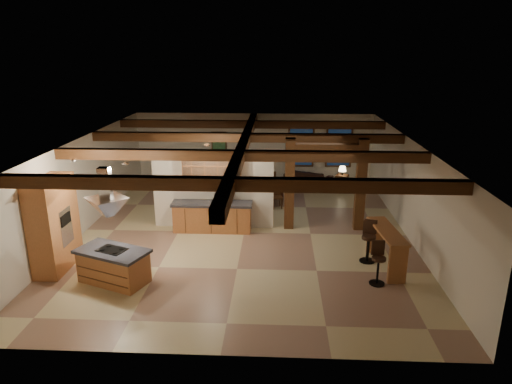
% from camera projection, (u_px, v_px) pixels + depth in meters
% --- Properties ---
extents(ground, '(12.00, 12.00, 0.00)m').
position_uv_depth(ground, '(244.00, 232.00, 14.24)').
color(ground, '#C9B886').
rests_on(ground, ground).
extents(room_walls, '(12.00, 12.00, 12.00)m').
position_uv_depth(room_walls, '(244.00, 178.00, 13.71)').
color(room_walls, beige).
rests_on(room_walls, ground).
extents(ceiling_beams, '(10.00, 12.00, 0.28)m').
position_uv_depth(ceiling_beams, '(243.00, 146.00, 13.42)').
color(ceiling_beams, '#391F0E').
rests_on(ceiling_beams, room_walls).
extents(timber_posts, '(2.50, 0.30, 2.90)m').
position_uv_depth(timber_posts, '(325.00, 175.00, 14.08)').
color(timber_posts, '#391F0E').
rests_on(timber_posts, ground).
extents(partition_wall, '(3.80, 0.18, 2.20)m').
position_uv_depth(partition_wall, '(214.00, 194.00, 14.44)').
color(partition_wall, beige).
rests_on(partition_wall, ground).
extents(pantry_cabinet, '(0.67, 1.60, 2.40)m').
position_uv_depth(pantry_cabinet, '(54.00, 225.00, 11.62)').
color(pantry_cabinet, '#B06239').
rests_on(pantry_cabinet, ground).
extents(back_counter, '(2.50, 0.66, 0.94)m').
position_uv_depth(back_counter, '(212.00, 216.00, 14.25)').
color(back_counter, '#B06239').
rests_on(back_counter, ground).
extents(upper_display_cabinet, '(1.80, 0.36, 0.95)m').
position_uv_depth(upper_display_cabinet, '(212.00, 172.00, 14.03)').
color(upper_display_cabinet, '#B06239').
rests_on(upper_display_cabinet, partition_wall).
extents(range_hood, '(1.10, 1.10, 1.40)m').
position_uv_depth(range_hood, '(108.00, 214.00, 10.71)').
color(range_hood, silver).
rests_on(range_hood, room_walls).
extents(back_windows, '(2.70, 0.07, 1.70)m').
position_uv_depth(back_windows, '(320.00, 147.00, 19.32)').
color(back_windows, '#391F0E').
rests_on(back_windows, room_walls).
extents(framed_art, '(0.65, 0.05, 0.85)m').
position_uv_depth(framed_art, '(219.00, 142.00, 19.46)').
color(framed_art, '#391F0E').
rests_on(framed_art, room_walls).
extents(recessed_cans, '(3.16, 2.46, 0.03)m').
position_uv_depth(recessed_cans, '(139.00, 156.00, 11.66)').
color(recessed_cans, silver).
rests_on(recessed_cans, room_walls).
extents(kitchen_island, '(1.95, 1.50, 0.86)m').
position_uv_depth(kitchen_island, '(114.00, 266.00, 11.11)').
color(kitchen_island, '#B06239').
rests_on(kitchen_island, ground).
extents(dining_table, '(2.13, 1.55, 0.67)m').
position_uv_depth(dining_table, '(257.00, 195.00, 16.84)').
color(dining_table, '#3C180F').
rests_on(dining_table, ground).
extents(sofa, '(2.12, 1.52, 0.58)m').
position_uv_depth(sofa, '(308.00, 177.00, 19.29)').
color(sofa, black).
rests_on(sofa, ground).
extents(microwave, '(0.54, 0.44, 0.26)m').
position_uv_depth(microwave, '(222.00, 199.00, 14.06)').
color(microwave, '#AEAEB2').
rests_on(microwave, back_counter).
extents(bar_counter, '(0.70, 2.02, 1.04)m').
position_uv_depth(bar_counter, '(386.00, 242.00, 11.81)').
color(bar_counter, '#B06239').
rests_on(bar_counter, ground).
extents(side_table, '(0.61, 0.61, 0.58)m').
position_uv_depth(side_table, '(342.00, 182.00, 18.63)').
color(side_table, '#391F0E').
rests_on(side_table, ground).
extents(table_lamp, '(0.31, 0.31, 0.37)m').
position_uv_depth(table_lamp, '(342.00, 169.00, 18.47)').
color(table_lamp, black).
rests_on(table_lamp, side_table).
extents(bar_stool_a, '(0.38, 0.38, 1.08)m').
position_uv_depth(bar_stool_a, '(378.00, 263.00, 11.00)').
color(bar_stool_a, black).
rests_on(bar_stool_a, ground).
extents(bar_stool_b, '(0.41, 0.43, 1.14)m').
position_uv_depth(bar_stool_b, '(369.00, 241.00, 12.17)').
color(bar_stool_b, black).
rests_on(bar_stool_b, ground).
extents(bar_stool_c, '(0.40, 0.41, 1.10)m').
position_uv_depth(bar_stool_c, '(368.00, 242.00, 12.17)').
color(bar_stool_c, black).
rests_on(bar_stool_c, ground).
extents(dining_chairs, '(1.94, 1.94, 1.07)m').
position_uv_depth(dining_chairs, '(257.00, 189.00, 16.78)').
color(dining_chairs, '#391F0E').
rests_on(dining_chairs, ground).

